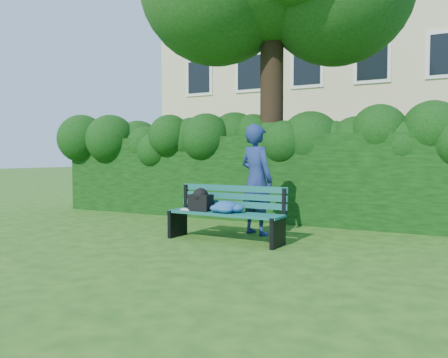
% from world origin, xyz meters
% --- Properties ---
extents(ground, '(80.00, 80.00, 0.00)m').
position_xyz_m(ground, '(0.00, 0.00, 0.00)').
color(ground, '#214A15').
rests_on(ground, ground).
extents(apartment_building, '(16.00, 8.08, 12.00)m').
position_xyz_m(apartment_building, '(-0.00, 13.99, 6.00)').
color(apartment_building, '#C6BF85').
rests_on(apartment_building, ground).
extents(hedge, '(10.00, 1.00, 1.80)m').
position_xyz_m(hedge, '(0.00, 2.20, 0.90)').
color(hedge, black).
rests_on(hedge, ground).
extents(park_bench, '(1.97, 0.63, 0.89)m').
position_xyz_m(park_bench, '(0.44, -0.32, 0.50)').
color(park_bench, '#10504A').
rests_on(park_bench, ground).
extents(man_reading, '(0.83, 0.70, 1.93)m').
position_xyz_m(man_reading, '(0.72, 0.44, 0.96)').
color(man_reading, navy).
rests_on(man_reading, ground).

